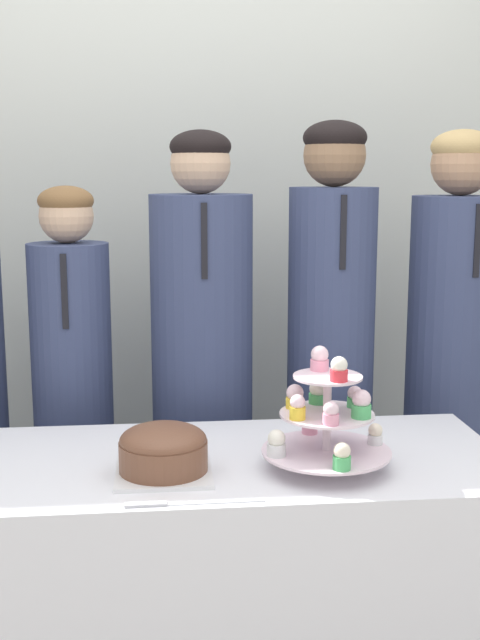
# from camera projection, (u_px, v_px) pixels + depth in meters

# --- Properties ---
(wall_back) EXTENTS (9.00, 0.06, 2.70)m
(wall_back) POSITION_uv_depth(u_px,v_px,m) (194.00, 198.00, 3.03)
(wall_back) COLOR silver
(wall_back) RESTS_ON ground_plane
(table) EXTENTS (1.43, 0.61, 0.74)m
(table) POSITION_uv_depth(u_px,v_px,m) (219.00, 596.00, 2.06)
(table) COLOR white
(table) RESTS_ON ground_plane
(round_cake) EXTENTS (0.22, 0.22, 0.12)m
(round_cake) POSITION_uv_depth(u_px,v_px,m) (163.00, 450.00, 1.88)
(round_cake) COLOR white
(round_cake) RESTS_ON table
(cake_knife) EXTENTS (0.30, 0.02, 0.01)m
(cake_knife) POSITION_uv_depth(u_px,v_px,m) (171.00, 504.00, 1.71)
(cake_knife) COLOR silver
(cake_knife) RESTS_ON table
(cupcake_stand) EXTENTS (0.31, 0.31, 0.29)m
(cupcake_stand) POSITION_uv_depth(u_px,v_px,m) (326.00, 417.00, 1.90)
(cupcake_stand) COLOR silver
(cupcake_stand) RESTS_ON table
(student_1) EXTENTS (0.25, 0.25, 1.41)m
(student_1) POSITION_uv_depth(u_px,v_px,m) (74.00, 420.00, 2.52)
(student_1) COLOR #384266
(student_1) RESTS_ON ground_plane
(student_2) EXTENTS (0.32, 0.32, 1.57)m
(student_2) POSITION_uv_depth(u_px,v_px,m) (203.00, 396.00, 2.55)
(student_2) COLOR #384266
(student_2) RESTS_ON ground_plane
(student_3) EXTENTS (0.28, 0.28, 1.60)m
(student_3) POSITION_uv_depth(u_px,v_px,m) (330.00, 382.00, 2.59)
(student_3) COLOR #384266
(student_3) RESTS_ON ground_plane
(student_4) EXTENTS (0.30, 0.31, 1.58)m
(student_4) POSITION_uv_depth(u_px,v_px,m) (451.00, 385.00, 2.63)
(student_4) COLOR #384266
(student_4) RESTS_ON ground_plane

